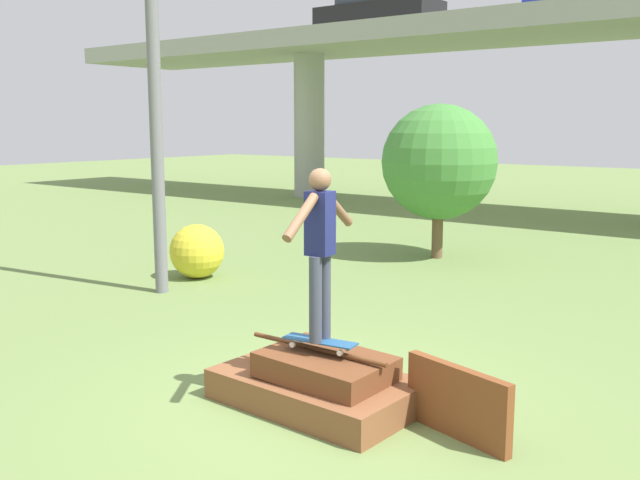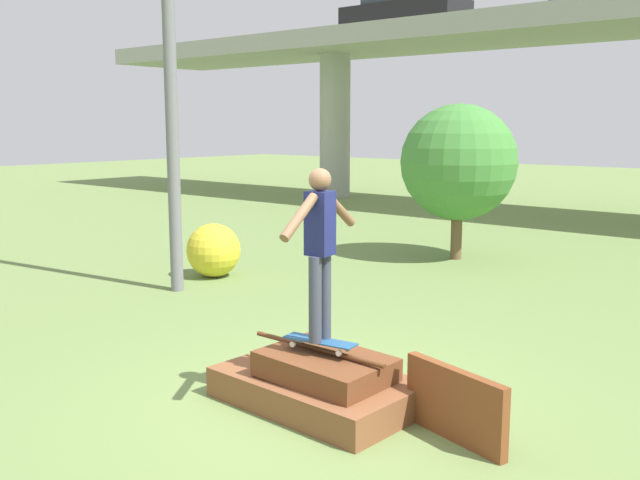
% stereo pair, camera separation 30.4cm
% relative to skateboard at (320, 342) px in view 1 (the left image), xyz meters
% --- Properties ---
extents(ground_plane, '(80.00, 80.00, 0.00)m').
position_rel_skateboard_xyz_m(ground_plane, '(-0.07, 0.04, -0.64)').
color(ground_plane, olive).
extents(scrap_pile, '(1.95, 1.23, 0.57)m').
position_rel_skateboard_xyz_m(scrap_pile, '(-0.04, 0.03, -0.43)').
color(scrap_pile, brown).
rests_on(scrap_pile, ground_plane).
extents(scrap_plank_loose, '(1.09, 0.38, 0.62)m').
position_rel_skateboard_xyz_m(scrap_plank_loose, '(1.33, 0.19, -0.33)').
color(scrap_plank_loose, brown).
rests_on(scrap_plank_loose, ground_plane).
extents(skateboard, '(0.74, 0.29, 0.09)m').
position_rel_skateboard_xyz_m(skateboard, '(0.00, 0.00, 0.00)').
color(skateboard, '#23517F').
rests_on(skateboard, scrap_pile).
extents(skater, '(0.26, 1.21, 1.60)m').
position_rel_skateboard_xyz_m(skater, '(-0.00, 0.00, 0.94)').
color(skater, '#383D4C').
rests_on(skater, skateboard).
extents(car_on_overpass_mid, '(4.15, 1.64, 1.43)m').
position_rel_skateboard_xyz_m(car_on_overpass_mid, '(-9.26, 15.20, 5.63)').
color(car_on_overpass_mid, black).
rests_on(car_on_overpass_mid, highway_overpass).
extents(utility_pole, '(1.30, 0.20, 8.08)m').
position_rel_skateboard_xyz_m(utility_pole, '(-4.83, 2.18, 3.52)').
color(utility_pole, slate).
rests_on(utility_pole, ground_plane).
extents(tree_behind_left, '(2.26, 2.26, 3.04)m').
position_rel_skateboard_xyz_m(tree_behind_left, '(-2.74, 7.46, 1.26)').
color(tree_behind_left, brown).
rests_on(tree_behind_left, ground_plane).
extents(bush_yellow_flowering, '(0.94, 0.94, 0.94)m').
position_rel_skateboard_xyz_m(bush_yellow_flowering, '(-5.16, 3.26, -0.17)').
color(bush_yellow_flowering, gold).
rests_on(bush_yellow_flowering, ground_plane).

